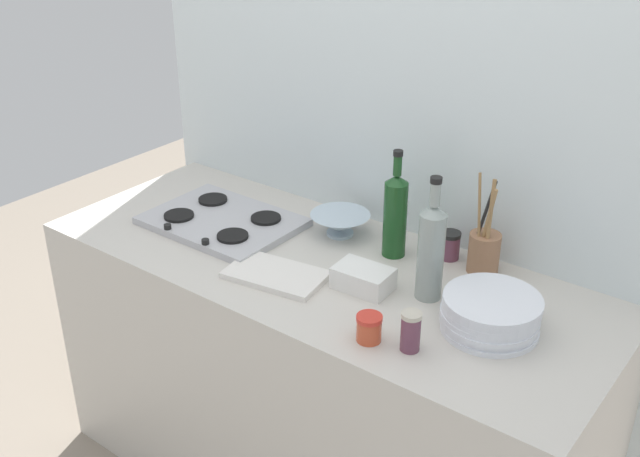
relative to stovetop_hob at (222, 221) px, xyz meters
name	(u,v)px	position (x,y,z in m)	size (l,w,h in m)	color
counter_block	(320,382)	(0.42, -0.01, -0.46)	(1.80, 0.70, 0.90)	beige
backsplash_panel	(391,159)	(0.42, 0.37, 0.21)	(1.90, 0.06, 2.24)	silver
stovetop_hob	(222,221)	(0.00, 0.00, 0.00)	(0.49, 0.36, 0.04)	#B2B2B7
plate_stack	(490,313)	(0.98, -0.02, 0.04)	(0.26, 0.26, 0.10)	white
wine_bottle_leftmost	(395,214)	(0.56, 0.17, 0.13)	(0.07, 0.07, 0.34)	#19471E
wine_bottle_mid_left	(431,250)	(0.77, 0.02, 0.14)	(0.07, 0.07, 0.36)	gray
mixing_bowl	(340,223)	(0.35, 0.18, 0.03)	(0.20, 0.20, 0.07)	silver
butter_dish	(363,278)	(0.60, -0.05, 0.02)	(0.16, 0.11, 0.06)	white
utensil_crock	(484,250)	(0.83, 0.24, 0.06)	(0.09, 0.09, 0.31)	#996B4C
condiment_jar_front	(450,245)	(0.71, 0.26, 0.03)	(0.06, 0.06, 0.09)	#66384C
condiment_jar_rear	(369,328)	(0.76, -0.25, 0.02)	(0.07, 0.07, 0.07)	#C64C2D
condiment_jar_spare	(411,331)	(0.86, -0.22, 0.04)	(0.05, 0.05, 0.11)	#66384C
cutting_board	(276,275)	(0.37, -0.16, 0.00)	(0.29, 0.17, 0.02)	silver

